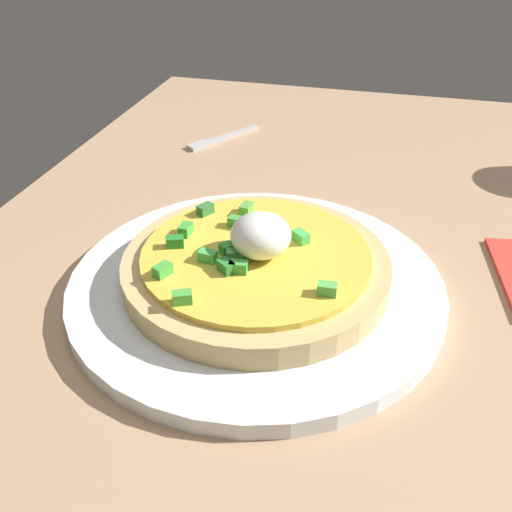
# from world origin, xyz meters

# --- Properties ---
(dining_table) EXTENTS (1.18, 0.70, 0.02)m
(dining_table) POSITION_xyz_m (0.00, 0.00, 0.01)
(dining_table) COLOR tan
(dining_table) RESTS_ON ground
(plate) EXTENTS (0.28, 0.28, 0.01)m
(plate) POSITION_xyz_m (-0.08, -0.08, 0.03)
(plate) COLOR white
(plate) RESTS_ON dining_table
(pizza) EXTENTS (0.20, 0.20, 0.05)m
(pizza) POSITION_xyz_m (-0.08, -0.08, 0.05)
(pizza) COLOR tan
(pizza) RESTS_ON plate
(fork) EXTENTS (0.09, 0.07, 0.00)m
(fork) POSITION_xyz_m (-0.36, -0.20, 0.02)
(fork) COLOR #B7B7BC
(fork) RESTS_ON dining_table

